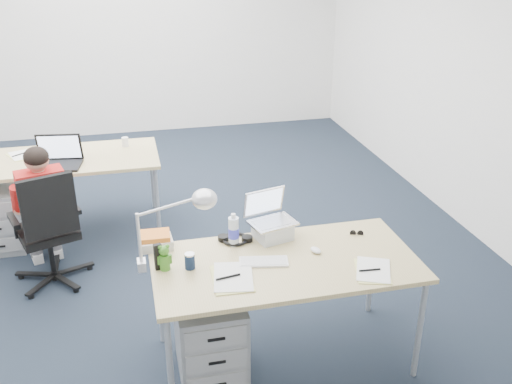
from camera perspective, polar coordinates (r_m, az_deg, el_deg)
floor at (r=5.05m, az=-11.25°, el=-6.22°), size 7.00×7.00×0.00m
room at (r=4.45m, az=-13.06°, el=13.18°), size 6.02×7.02×2.80m
desk_near at (r=3.49m, az=2.95°, el=-7.55°), size 1.60×0.80×0.73m
desk_far at (r=5.34m, az=-18.40°, el=2.80°), size 1.60×0.80×0.73m
office_chair at (r=4.75m, az=-19.76°, el=-5.59°), size 0.78×0.78×0.96m
seated_person at (r=4.76m, az=-20.54°, el=-1.65°), size 0.44×0.65×1.12m
drawer_pedestal_near at (r=3.63m, az=-4.63°, el=-14.11°), size 0.40×0.50×0.55m
drawer_pedestal_far at (r=5.48m, az=-24.15°, el=-2.27°), size 0.40×0.50×0.55m
silver_laptop at (r=3.64m, az=1.69°, el=-2.53°), size 0.33×0.29×0.30m
wireless_keyboard at (r=3.44m, az=0.77°, el=-6.97°), size 0.31×0.17×0.01m
computer_mouse at (r=3.56m, az=5.99°, el=-5.81°), size 0.08×0.10×0.03m
headphones at (r=3.67m, az=-2.09°, el=-4.65°), size 0.27×0.23×0.04m
can_koozie at (r=3.39m, az=-6.64°, el=-6.86°), size 0.06×0.06×0.10m
water_bottle at (r=3.58m, az=-2.26°, el=-3.76°), size 0.09×0.09×0.22m
bear_figurine at (r=3.38m, az=-9.14°, el=-6.45°), size 0.11×0.10×0.16m
book_stack at (r=3.64m, az=-10.05°, el=-4.80°), size 0.23×0.19×0.09m
cordless_phone at (r=3.39m, az=-9.76°, el=-6.40°), size 0.05×0.04×0.17m
papers_left at (r=3.29m, az=-2.44°, el=-8.60°), size 0.26×0.34×0.01m
papers_right at (r=3.42m, az=11.57°, el=-7.75°), size 0.28×0.32×0.01m
sunglasses at (r=3.80m, az=10.03°, el=-4.08°), size 0.10×0.07×0.02m
desk_lamp at (r=3.33m, az=-9.11°, el=-3.71°), size 0.46×0.29×0.49m
dark_laptop at (r=5.08m, az=-19.38°, el=3.81°), size 0.43×0.42×0.27m
far_cup at (r=5.46m, az=-12.95°, el=4.91°), size 0.07×0.07×0.09m
far_papers at (r=5.51m, az=-22.49°, el=3.38°), size 0.26×0.30×0.01m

